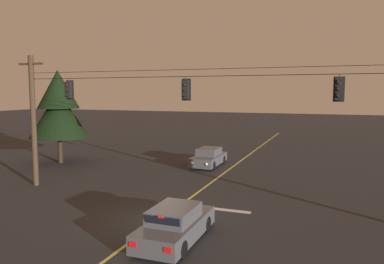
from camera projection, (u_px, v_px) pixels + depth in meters
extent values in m
plane|color=#28282B|center=(158.00, 221.00, 16.58)|extent=(180.00, 180.00, 0.00)
cube|color=#D1C64C|center=(218.00, 177.00, 25.17)|extent=(0.14, 60.00, 0.01)
cube|color=silver|center=(217.00, 209.00, 18.36)|extent=(3.40, 0.36, 0.01)
cylinder|color=#423021|center=(33.00, 121.00, 22.65)|extent=(0.32, 0.32, 7.90)
cube|color=#423021|center=(31.00, 64.00, 22.29)|extent=(1.80, 0.12, 0.12)
cylinder|color=slate|center=(31.00, 70.00, 22.33)|extent=(0.12, 0.12, 0.18)
cylinder|color=black|center=(185.00, 77.00, 18.90)|extent=(19.82, 0.03, 0.03)
cylinder|color=black|center=(185.00, 70.00, 18.86)|extent=(19.82, 0.02, 0.02)
cylinder|color=black|center=(68.00, 80.00, 21.45)|extent=(0.04, 0.04, 0.18)
cube|color=black|center=(69.00, 90.00, 21.51)|extent=(0.32, 0.26, 0.96)
cube|color=black|center=(70.00, 90.00, 21.64)|extent=(0.48, 0.03, 1.12)
sphere|color=red|center=(67.00, 85.00, 21.33)|extent=(0.17, 0.17, 0.17)
cylinder|color=black|center=(66.00, 84.00, 21.29)|extent=(0.20, 0.10, 0.20)
sphere|color=#3D280A|center=(67.00, 90.00, 21.36)|extent=(0.17, 0.17, 0.17)
cylinder|color=black|center=(66.00, 89.00, 21.32)|extent=(0.20, 0.10, 0.20)
sphere|color=black|center=(67.00, 95.00, 21.39)|extent=(0.17, 0.17, 0.17)
cylinder|color=black|center=(66.00, 94.00, 21.35)|extent=(0.20, 0.10, 0.20)
cylinder|color=black|center=(185.00, 78.00, 18.90)|extent=(0.04, 0.04, 0.18)
cube|color=black|center=(185.00, 90.00, 18.96)|extent=(0.32, 0.26, 0.96)
cube|color=black|center=(186.00, 90.00, 19.10)|extent=(0.48, 0.03, 1.12)
sphere|color=red|center=(184.00, 84.00, 18.79)|extent=(0.17, 0.17, 0.17)
cylinder|color=black|center=(184.00, 83.00, 18.74)|extent=(0.20, 0.10, 0.20)
sphere|color=#3D280A|center=(184.00, 90.00, 18.82)|extent=(0.17, 0.17, 0.17)
cylinder|color=black|center=(184.00, 89.00, 18.77)|extent=(0.20, 0.10, 0.20)
sphere|color=black|center=(184.00, 95.00, 18.85)|extent=(0.17, 0.17, 0.17)
cylinder|color=black|center=(184.00, 94.00, 18.80)|extent=(0.20, 0.10, 0.20)
cylinder|color=black|center=(340.00, 76.00, 16.35)|extent=(0.04, 0.04, 0.18)
cube|color=black|center=(339.00, 89.00, 16.41)|extent=(0.32, 0.26, 0.96)
cube|color=black|center=(339.00, 89.00, 16.54)|extent=(0.48, 0.03, 1.12)
sphere|color=red|center=(339.00, 82.00, 16.23)|extent=(0.17, 0.17, 0.17)
cylinder|color=black|center=(339.00, 81.00, 16.19)|extent=(0.20, 0.10, 0.20)
sphere|color=#3D280A|center=(339.00, 89.00, 16.26)|extent=(0.17, 0.17, 0.17)
cylinder|color=black|center=(339.00, 88.00, 16.22)|extent=(0.20, 0.10, 0.20)
sphere|color=black|center=(339.00, 96.00, 16.29)|extent=(0.17, 0.17, 0.17)
cylinder|color=black|center=(339.00, 95.00, 16.25)|extent=(0.20, 0.10, 0.20)
cube|color=#4C4C51|center=(176.00, 228.00, 14.36)|extent=(1.80, 4.30, 0.68)
cube|color=#4C4C51|center=(174.00, 214.00, 14.18)|extent=(1.51, 2.15, 0.54)
cube|color=black|center=(184.00, 207.00, 15.05)|extent=(1.40, 0.21, 0.48)
cube|color=black|center=(162.00, 223.00, 13.19)|extent=(1.37, 0.18, 0.46)
cylinder|color=black|center=(171.00, 219.00, 15.89)|extent=(0.22, 0.64, 0.64)
cylinder|color=black|center=(206.00, 224.00, 15.34)|extent=(0.22, 0.64, 0.64)
cylinder|color=black|center=(141.00, 243.00, 13.41)|extent=(0.22, 0.64, 0.64)
cylinder|color=black|center=(182.00, 249.00, 12.86)|extent=(0.22, 0.64, 0.64)
cube|color=red|center=(132.00, 245.00, 12.56)|extent=(0.28, 0.03, 0.18)
cube|color=red|center=(168.00, 250.00, 12.10)|extent=(0.28, 0.03, 0.18)
cube|color=red|center=(161.00, 217.00, 13.07)|extent=(0.24, 0.04, 0.06)
cube|color=#4C4C51|center=(208.00, 159.00, 29.11)|extent=(1.80, 4.30, 0.68)
cube|color=#4C4C51|center=(209.00, 151.00, 29.16)|extent=(1.51, 2.15, 0.54)
cube|color=black|center=(205.00, 153.00, 28.28)|extent=(1.40, 0.21, 0.48)
cube|color=black|center=(213.00, 149.00, 30.14)|extent=(1.37, 0.18, 0.46)
cylinder|color=black|center=(213.00, 166.00, 27.61)|extent=(0.22, 0.64, 0.64)
cylinder|color=black|center=(193.00, 164.00, 28.17)|extent=(0.22, 0.64, 0.64)
cylinder|color=black|center=(223.00, 160.00, 30.09)|extent=(0.22, 0.64, 0.64)
cylinder|color=black|center=(204.00, 158.00, 30.65)|extent=(0.22, 0.64, 0.64)
sphere|color=white|center=(206.00, 164.00, 26.89)|extent=(0.20, 0.20, 0.20)
sphere|color=white|center=(192.00, 163.00, 27.28)|extent=(0.20, 0.20, 0.20)
cylinder|color=#332316|center=(60.00, 148.00, 30.32)|extent=(0.36, 0.36, 2.42)
cone|color=black|center=(59.00, 114.00, 30.03)|extent=(4.71, 4.71, 3.77)
cone|color=black|center=(58.00, 89.00, 29.82)|extent=(3.30, 3.30, 3.06)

